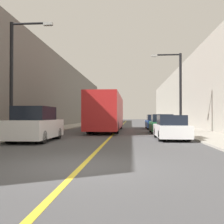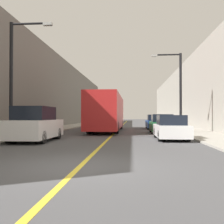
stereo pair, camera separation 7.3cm
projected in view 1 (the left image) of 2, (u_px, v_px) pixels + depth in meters
ground_plane at (81, 167)px, 7.28m from camera, size 200.00×200.00×0.00m
sidewalk_left at (76, 125)px, 37.69m from camera, size 3.25×72.00×0.10m
sidewalk_right at (169, 125)px, 36.70m from camera, size 3.25×72.00×0.10m
building_row_left at (51, 93)px, 38.02m from camera, size 4.00×72.00×9.55m
building_row_right at (195, 95)px, 36.50m from camera, size 4.00×72.00×8.52m
road_center_line at (122, 126)px, 37.19m from camera, size 0.16×72.00×0.01m
bus at (107, 112)px, 24.62m from camera, size 2.52×12.78×3.27m
parked_suv_left at (36, 125)px, 14.57m from camera, size 1.95×4.46×1.93m
car_right_near at (171, 128)px, 15.67m from camera, size 1.75×4.27×1.46m
car_right_mid at (161, 125)px, 21.44m from camera, size 1.79×4.25×1.54m
car_right_far at (155, 122)px, 28.08m from camera, size 1.81×4.67×1.54m
street_lamp_left at (15, 72)px, 14.63m from camera, size 2.44×0.24×6.57m
street_lamp_right at (178, 87)px, 20.93m from camera, size 2.44×0.24×6.32m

